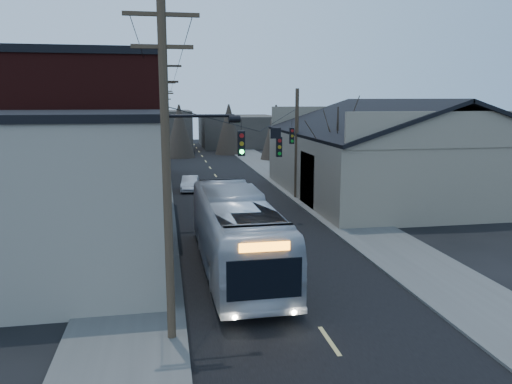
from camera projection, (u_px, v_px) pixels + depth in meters
ground at (352, 374)px, 14.17m from camera, size 160.00×160.00×0.00m
road_surface at (225, 189)px, 43.17m from camera, size 9.00×110.00×0.02m
sidewalk_left at (148, 191)px, 42.01m from camera, size 4.00×110.00×0.12m
sidewalk_right at (298, 186)px, 44.32m from camera, size 4.00×110.00×0.12m
building_clapboard at (69, 202)px, 20.63m from camera, size 8.00×8.00×7.00m
building_brick at (83, 143)px, 30.81m from camera, size 10.00×12.00×10.00m
building_left_far at (116, 145)px, 46.64m from camera, size 9.00×14.00×7.00m
warehouse at (392, 162)px, 40.16m from camera, size 16.16×20.60×7.73m
building_far_left at (157, 131)px, 75.39m from camera, size 10.00×12.00×6.00m
building_far_right at (238, 131)px, 82.63m from camera, size 12.00×14.00×5.00m
bare_tree at (337, 160)px, 34.00m from camera, size 0.40×0.40×7.20m
utility_lines at (191, 138)px, 36.05m from camera, size 11.24×45.28×10.50m
bus at (236, 232)px, 22.56m from camera, size 3.07×12.66×3.52m
parked_car at (190, 183)px, 42.49m from camera, size 1.78×3.90×1.24m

